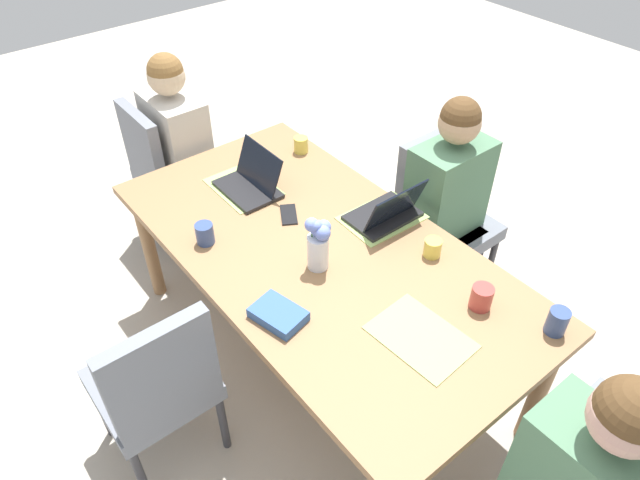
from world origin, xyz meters
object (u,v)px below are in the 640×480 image
Objects in this scene: coffee_mug_near_left at (301,145)px; coffee_mug_near_right at (557,322)px; dining_table at (320,261)px; phone_black at (289,214)px; person_head_left_left_near at (182,164)px; book_red_cover at (278,314)px; person_far_left_far at (443,216)px; laptop_head_left_left_near at (251,182)px; laptop_far_left_far at (387,213)px; chair_far_left_far at (440,209)px; chair_near_right_near at (157,383)px; flower_vase at (318,241)px; coffee_mug_far_left at (481,297)px; coffee_mug_centre_right at (433,248)px; coffee_mug_centre_left at (205,234)px.

coffee_mug_near_left is 0.80× the size of coffee_mug_near_right.
dining_table is 0.29m from phone_black.
person_head_left_left_near is 2.22m from coffee_mug_near_right.
dining_table is 0.44m from book_red_cover.
person_far_left_far is 1.01m from laptop_head_left_left_near.
laptop_far_left_far is 3.01× the size of coffee_mug_near_right.
laptop_far_left_far is 0.76m from book_red_cover.
chair_far_left_far is 8.46× the size of coffee_mug_near_right.
chair_near_right_near is at bearing -125.68° from coffee_mug_near_right.
flower_vase is 0.45m from laptop_far_left_far.
dining_table is 0.38m from laptop_far_left_far.
person_head_left_left_near reaches higher than coffee_mug_far_left.
coffee_mug_near_left is 1.34m from coffee_mug_far_left.
chair_near_right_near reaches higher than book_red_cover.
book_red_cover is (0.22, -0.37, 0.09)m from dining_table.
coffee_mug_near_right is 1.32× the size of coffee_mug_centre_right.
laptop_far_left_far reaches higher than dining_table.
laptop_far_left_far is 3.97× the size of coffee_mug_centre_right.
laptop_far_left_far reaches higher than laptop_head_left_left_near.
chair_far_left_far reaches higher than coffee_mug_far_left.
flower_vase reaches higher than book_red_cover.
chair_far_left_far reaches higher than coffee_mug_near_left.
phone_black is at bearing 173.16° from dining_table.
coffee_mug_centre_left is at bearing -148.82° from coffee_mug_near_right.
coffee_mug_centre_left is at bearing -20.26° from person_head_left_left_near.
phone_black is at bearing -165.33° from coffee_mug_far_left.
book_red_cover is at bearing -0.85° from coffee_mug_centre_left.
coffee_mug_near_left is 0.85m from coffee_mug_centre_left.
flower_vase is 0.77× the size of laptop_head_left_left_near.
chair_far_left_far is at bearing 99.63° from laptop_far_left_far.
laptop_head_left_left_near is (-0.58, 0.84, 0.27)m from chair_near_right_near.
chair_far_left_far is 0.69m from coffee_mug_centre_right.
coffee_mug_near_left reaches higher than phone_black.
coffee_mug_near_right is at bearing 29.42° from flower_vase.
flower_vase is 0.95m from coffee_mug_near_right.
coffee_mug_far_left is (0.70, -0.59, 0.27)m from chair_far_left_far.
flower_vase reaches higher than coffee_mug_centre_right.
laptop_far_left_far reaches higher than coffee_mug_far_left.
chair_far_left_far is 11.18× the size of coffee_mug_centre_right.
coffee_mug_centre_right is (0.38, -0.51, 0.26)m from chair_far_left_far.
chair_far_left_far is 0.89m from phone_black.
coffee_mug_centre_right is at bearing 68.04° from book_red_cover.
laptop_head_left_left_near is (-0.58, -0.79, 0.24)m from person_far_left_far.
coffee_mug_near_right is at bearing 23.48° from dining_table.
person_far_left_far reaches higher than coffee_mug_centre_left.
person_head_left_left_near reaches higher than coffee_mug_centre_left.
person_head_left_left_near reaches higher than chair_far_left_far.
coffee_mug_near_right is (0.91, 0.39, 0.12)m from dining_table.
chair_near_right_near is (0.00, -1.63, -0.03)m from person_far_left_far.
coffee_mug_far_left reaches higher than coffee_mug_centre_right.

